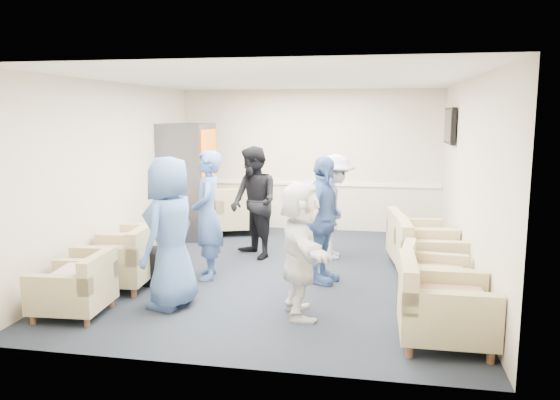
% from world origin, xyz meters
% --- Properties ---
extents(floor, '(6.00, 6.00, 0.00)m').
position_xyz_m(floor, '(0.00, 0.00, 0.00)').
color(floor, black).
rests_on(floor, ground).
extents(ceiling, '(6.00, 6.00, 0.00)m').
position_xyz_m(ceiling, '(0.00, 0.00, 2.70)').
color(ceiling, white).
rests_on(ceiling, back_wall).
extents(back_wall, '(5.00, 0.02, 2.70)m').
position_xyz_m(back_wall, '(0.00, 3.00, 1.35)').
color(back_wall, beige).
rests_on(back_wall, floor).
extents(front_wall, '(5.00, 0.02, 2.70)m').
position_xyz_m(front_wall, '(0.00, -3.00, 1.35)').
color(front_wall, beige).
rests_on(front_wall, floor).
extents(left_wall, '(0.02, 6.00, 2.70)m').
position_xyz_m(left_wall, '(-2.50, 0.00, 1.35)').
color(left_wall, beige).
rests_on(left_wall, floor).
extents(right_wall, '(0.02, 6.00, 2.70)m').
position_xyz_m(right_wall, '(2.50, 0.00, 1.35)').
color(right_wall, beige).
rests_on(right_wall, floor).
extents(chair_rail, '(4.98, 0.04, 0.06)m').
position_xyz_m(chair_rail, '(0.00, 2.98, 0.90)').
color(chair_rail, white).
rests_on(chair_rail, back_wall).
extents(tv, '(0.10, 1.00, 0.58)m').
position_xyz_m(tv, '(2.44, 1.80, 2.05)').
color(tv, black).
rests_on(tv, right_wall).
extents(armchair_left_near, '(0.81, 0.81, 0.61)m').
position_xyz_m(armchair_left_near, '(-1.94, -2.08, 0.30)').
color(armchair_left_near, tan).
rests_on(armchair_left_near, floor).
extents(armchair_left_mid, '(0.92, 0.92, 0.69)m').
position_xyz_m(armchair_left_mid, '(-1.91, -1.06, 0.34)').
color(armchair_left_mid, tan).
rests_on(armchair_left_mid, floor).
extents(armchair_left_far, '(0.88, 0.88, 0.64)m').
position_xyz_m(armchair_left_far, '(-2.02, -0.14, 0.32)').
color(armchair_left_far, tan).
rests_on(armchair_left_far, floor).
extents(armchair_right_near, '(0.90, 0.90, 0.71)m').
position_xyz_m(armchair_right_near, '(1.97, -2.12, 0.36)').
color(armchair_right_near, tan).
rests_on(armchair_right_near, floor).
extents(armchair_right_midnear, '(0.84, 0.84, 0.61)m').
position_xyz_m(armchair_right_midnear, '(1.98, -0.99, 0.30)').
color(armchair_right_midnear, tan).
rests_on(armchair_right_midnear, floor).
extents(armchair_right_midfar, '(0.94, 0.94, 0.70)m').
position_xyz_m(armchair_right_midfar, '(2.00, -0.04, 0.35)').
color(armchair_right_midfar, tan).
rests_on(armchair_right_midfar, floor).
extents(armchair_right_far, '(0.96, 0.96, 0.69)m').
position_xyz_m(armchair_right_far, '(1.90, 0.80, 0.34)').
color(armchair_right_far, tan).
rests_on(armchair_right_far, floor).
extents(armchair_corner, '(1.21, 1.21, 0.76)m').
position_xyz_m(armchair_corner, '(-1.24, 2.39, 0.38)').
color(armchair_corner, tan).
rests_on(armchair_corner, floor).
extents(vending_machine, '(0.84, 0.98, 2.07)m').
position_xyz_m(vending_machine, '(-2.09, 1.95, 1.04)').
color(vending_machine, '#52535B').
rests_on(vending_machine, floor).
extents(backpack, '(0.35, 0.28, 0.53)m').
position_xyz_m(backpack, '(-1.52, -0.89, 0.28)').
color(backpack, black).
rests_on(backpack, floor).
extents(pillow, '(0.43, 0.54, 0.14)m').
position_xyz_m(pillow, '(-1.94, -2.08, 0.47)').
color(pillow, beige).
rests_on(pillow, armchair_left_near).
extents(person_front_left, '(0.71, 0.95, 1.77)m').
position_xyz_m(person_front_left, '(-1.01, -1.59, 0.88)').
color(person_front_left, '#42629F').
rests_on(person_front_left, floor).
extents(person_mid_left, '(0.57, 0.72, 1.76)m').
position_xyz_m(person_mid_left, '(-0.94, -0.44, 0.88)').
color(person_mid_left, '#42629F').
rests_on(person_mid_left, floor).
extents(person_back_left, '(1.06, 1.08, 1.75)m').
position_xyz_m(person_back_left, '(-0.56, 0.72, 0.88)').
color(person_back_left, black).
rests_on(person_back_left, floor).
extents(person_back_right, '(0.62, 1.06, 1.63)m').
position_xyz_m(person_back_right, '(0.67, 0.95, 0.81)').
color(person_back_right, silver).
rests_on(person_back_right, floor).
extents(person_mid_right, '(0.68, 1.08, 1.70)m').
position_xyz_m(person_mid_right, '(0.62, -0.36, 0.85)').
color(person_mid_right, '#42629F').
rests_on(person_mid_right, floor).
extents(person_front_right, '(0.85, 1.48, 1.52)m').
position_xyz_m(person_front_right, '(0.52, -1.62, 0.76)').
color(person_front_right, white).
rests_on(person_front_right, floor).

